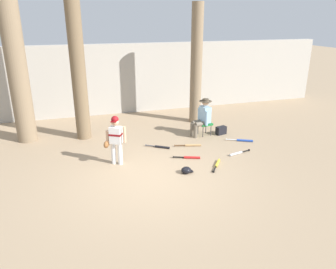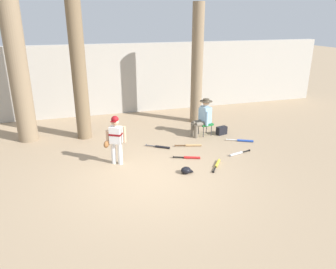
{
  "view_description": "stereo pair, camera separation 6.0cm",
  "coord_description": "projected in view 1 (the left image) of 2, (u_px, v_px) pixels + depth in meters",
  "views": [
    {
      "loc": [
        -1.7,
        -6.71,
        3.64
      ],
      "look_at": [
        0.67,
        0.84,
        0.75
      ],
      "focal_mm": 34.76,
      "sensor_mm": 36.0,
      "label": 1
    },
    {
      "loc": [
        -1.65,
        -6.73,
        3.64
      ],
      "look_at": [
        0.67,
        0.84,
        0.75
      ],
      "focal_mm": 34.76,
      "sensor_mm": 36.0,
      "label": 2
    }
  ],
  "objects": [
    {
      "name": "ground_plane",
      "position": [
        152.0,
        178.0,
        7.74
      ],
      "size": [
        60.0,
        60.0,
        0.0
      ],
      "primitive_type": "plane",
      "color": "#9E8466"
    },
    {
      "name": "concrete_back_wall",
      "position": [
        112.0,
        79.0,
        12.58
      ],
      "size": [
        18.0,
        0.36,
        2.67
      ],
      "primitive_type": "cube",
      "color": "#ADA89E",
      "rests_on": "ground"
    },
    {
      "name": "tree_near_player",
      "position": [
        76.0,
        51.0,
        9.43
      ],
      "size": [
        0.59,
        0.59,
        5.97
      ],
      "color": "brown",
      "rests_on": "ground"
    },
    {
      "name": "tree_behind_spectator",
      "position": [
        196.0,
        72.0,
        11.35
      ],
      "size": [
        0.63,
        0.63,
        4.22
      ],
      "color": "#7F6B51",
      "rests_on": "ground"
    },
    {
      "name": "young_ballplayer",
      "position": [
        115.0,
        137.0,
        8.26
      ],
      "size": [
        0.61,
        0.36,
        1.31
      ],
      "color": "white",
      "rests_on": "ground"
    },
    {
      "name": "folding_stool",
      "position": [
        205.0,
        124.0,
        10.47
      ],
      "size": [
        0.46,
        0.46,
        0.41
      ],
      "color": "#196B2D",
      "rests_on": "ground"
    },
    {
      "name": "seated_spectator",
      "position": [
        202.0,
        116.0,
        10.34
      ],
      "size": [
        0.68,
        0.54,
        1.2
      ],
      "color": "#6B6051",
      "rests_on": "ground"
    },
    {
      "name": "handbag_beside_stool",
      "position": [
        221.0,
        130.0,
        10.6
      ],
      "size": [
        0.37,
        0.26,
        0.26
      ],
      "primitive_type": "cube",
      "rotation": [
        0.0,
        0.0,
        0.25
      ],
      "color": "black",
      "rests_on": "ground"
    },
    {
      "name": "tree_far_left",
      "position": [
        12.0,
        37.0,
        9.09
      ],
      "size": [
        0.89,
        0.89,
        7.06
      ],
      "color": "#7F6B51",
      "rests_on": "ground"
    },
    {
      "name": "bat_yellow_trainer",
      "position": [
        217.0,
        164.0,
        8.42
      ],
      "size": [
        0.5,
        0.64,
        0.07
      ],
      "color": "yellow",
      "rests_on": "ground"
    },
    {
      "name": "bat_red_barrel",
      "position": [
        190.0,
        157.0,
        8.81
      ],
      "size": [
        0.71,
        0.33,
        0.07
      ],
      "color": "red",
      "rests_on": "ground"
    },
    {
      "name": "bat_aluminum_silver",
      "position": [
        238.0,
        153.0,
        9.09
      ],
      "size": [
        0.72,
        0.23,
        0.07
      ],
      "color": "#B7BCC6",
      "rests_on": "ground"
    },
    {
      "name": "bat_blue_youth",
      "position": [
        243.0,
        140.0,
        10.02
      ],
      "size": [
        0.75,
        0.44,
        0.07
      ],
      "color": "#2347AD",
      "rests_on": "ground"
    },
    {
      "name": "bat_wood_tan",
      "position": [
        191.0,
        145.0,
        9.65
      ],
      "size": [
        0.79,
        0.27,
        0.07
      ],
      "color": "tan",
      "rests_on": "ground"
    },
    {
      "name": "bat_black_composite",
      "position": [
        160.0,
        147.0,
        9.53
      ],
      "size": [
        0.65,
        0.48,
        0.07
      ],
      "color": "black",
      "rests_on": "ground"
    },
    {
      "name": "batting_helmet_black",
      "position": [
        186.0,
        170.0,
        7.99
      ],
      "size": [
        0.3,
        0.23,
        0.17
      ],
      "color": "black",
      "rests_on": "ground"
    }
  ]
}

